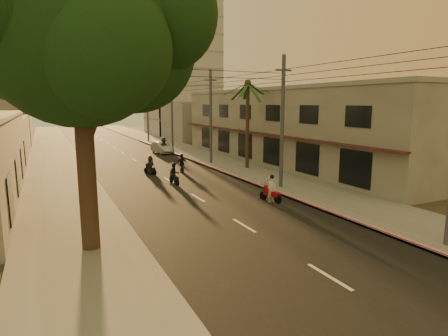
{
  "coord_description": "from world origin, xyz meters",
  "views": [
    {
      "loc": [
        -8.4,
        -13.17,
        5.83
      ],
      "look_at": [
        1.38,
        7.09,
        1.94
      ],
      "focal_mm": 30.0,
      "sensor_mm": 36.0,
      "label": 1
    }
  ],
  "objects": [
    {
      "name": "ground",
      "position": [
        0.0,
        0.0,
        0.0
      ],
      "size": [
        160.0,
        160.0,
        0.0
      ],
      "primitive_type": "plane",
      "color": "#383023",
      "rests_on": "ground"
    },
    {
      "name": "sidewalk_right",
      "position": [
        7.5,
        20.0,
        0.06
      ],
      "size": [
        5.0,
        140.0,
        0.12
      ],
      "primitive_type": "cube",
      "color": "slate",
      "rests_on": "ground"
    },
    {
      "name": "shophouse_row",
      "position": [
        13.95,
        18.0,
        3.65
      ],
      "size": [
        8.8,
        34.2,
        7.3
      ],
      "color": "gray",
      "rests_on": "ground"
    },
    {
      "name": "scooter_far_a",
      "position": [
        -0.62,
        16.97,
        0.73
      ],
      "size": [
        1.08,
        1.54,
        1.6
      ],
      "rotation": [
        0.0,
        0.0,
        0.39
      ],
      "color": "black",
      "rests_on": "ground"
    },
    {
      "name": "broadleaf_tree",
      "position": [
        -6.61,
        2.14,
        8.48
      ],
      "size": [
        9.6,
        8.7,
        12.1
      ],
      "color": "black",
      "rests_on": "ground"
    },
    {
      "name": "utility_poles",
      "position": [
        6.2,
        20.0,
        6.54
      ],
      "size": [
        1.2,
        48.26,
        9.0
      ],
      "color": "#38383A",
      "rests_on": "ground"
    },
    {
      "name": "palm_tree",
      "position": [
        8.0,
        16.0,
        7.15
      ],
      "size": [
        5.0,
        5.0,
        8.2
      ],
      "color": "black",
      "rests_on": "ground"
    },
    {
      "name": "curb_stripe",
      "position": [
        5.1,
        15.0,
        0.1
      ],
      "size": [
        0.2,
        60.0,
        0.2
      ],
      "primitive_type": "cube",
      "color": "red",
      "rests_on": "ground"
    },
    {
      "name": "distant_tower",
      "position": [
        16.0,
        56.0,
        14.0
      ],
      "size": [
        12.1,
        12.1,
        28.0
      ],
      "color": "#B7B5B2",
      "rests_on": "ground"
    },
    {
      "name": "parked_car",
      "position": [
        4.11,
        29.61,
        0.68
      ],
      "size": [
        2.17,
        4.39,
        1.36
      ],
      "primitive_type": "imported",
      "rotation": [
        0.0,
        0.0,
        0.09
      ],
      "color": "#93959A",
      "rests_on": "ground"
    },
    {
      "name": "filler_left_far",
      "position": [
        -14.0,
        52.0,
        3.5
      ],
      "size": [
        8.0,
        14.0,
        7.0
      ],
      "primitive_type": "cube",
      "color": "gray",
      "rests_on": "ground"
    },
    {
      "name": "scooter_mid_b",
      "position": [
        2.02,
        16.71,
        0.75
      ],
      "size": [
        1.1,
        1.64,
        1.64
      ],
      "rotation": [
        0.0,
        0.0,
        -0.26
      ],
      "color": "black",
      "rests_on": "ground"
    },
    {
      "name": "scooter_far_b",
      "position": [
        4.11,
        28.84,
        0.91
      ],
      "size": [
        1.3,
        2.02,
        1.99
      ],
      "rotation": [
        0.0,
        0.0,
        -0.07
      ],
      "color": "black",
      "rests_on": "ground"
    },
    {
      "name": "road",
      "position": [
        0.0,
        20.0,
        0.01
      ],
      "size": [
        10.0,
        140.0,
        0.02
      ],
      "primitive_type": "cube",
      "color": "black",
      "rests_on": "ground"
    },
    {
      "name": "sidewalk_left",
      "position": [
        -7.5,
        20.0,
        0.06
      ],
      "size": [
        5.0,
        140.0,
        0.12
      ],
      "primitive_type": "cube",
      "color": "slate",
      "rests_on": "ground"
    },
    {
      "name": "filler_right",
      "position": [
        14.0,
        45.0,
        3.0
      ],
      "size": [
        8.0,
        14.0,
        6.0
      ],
      "primitive_type": "cube",
      "color": "gray",
      "rests_on": "ground"
    },
    {
      "name": "scooter_mid_a",
      "position": [
        -0.06,
        12.4,
        0.74
      ],
      "size": [
        0.84,
        1.68,
        1.64
      ],
      "rotation": [
        0.0,
        0.0,
        0.07
      ],
      "color": "black",
      "rests_on": "ground"
    },
    {
      "name": "scooter_red",
      "position": [
        3.61,
        5.21,
        0.75
      ],
      "size": [
        0.85,
        1.67,
        1.68
      ],
      "rotation": [
        0.0,
        0.0,
        0.27
      ],
      "color": "black",
      "rests_on": "ground"
    }
  ]
}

